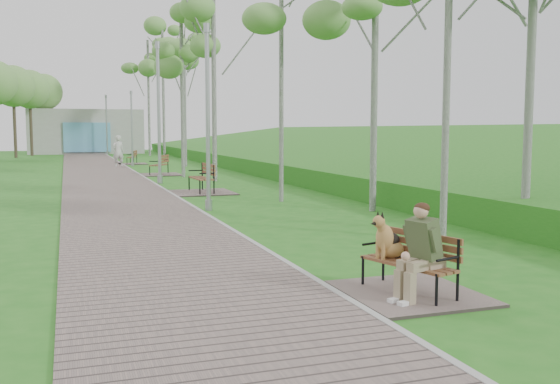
% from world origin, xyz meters
% --- Properties ---
extents(ground, '(120.00, 120.00, 0.00)m').
position_xyz_m(ground, '(0.00, 0.00, 0.00)').
color(ground, '#22681A').
rests_on(ground, ground).
extents(walkway, '(3.50, 67.00, 0.04)m').
position_xyz_m(walkway, '(-1.75, 21.50, 0.02)').
color(walkway, '#685954').
rests_on(walkway, ground).
extents(kerb, '(0.10, 67.00, 0.05)m').
position_xyz_m(kerb, '(0.00, 21.50, 0.03)').
color(kerb, '#999993').
rests_on(kerb, ground).
extents(embankment, '(14.00, 70.00, 1.60)m').
position_xyz_m(embankment, '(12.00, 20.00, 0.00)').
color(embankment, '#3C8328').
rests_on(embankment, ground).
extents(building_north, '(10.00, 5.20, 4.00)m').
position_xyz_m(building_north, '(-1.50, 50.97, 1.99)').
color(building_north, '#9E9E99').
rests_on(building_north, ground).
extents(bench_main, '(1.68, 1.86, 1.46)m').
position_xyz_m(bench_main, '(0.84, -2.42, 0.41)').
color(bench_main, '#685954').
rests_on(bench_main, ground).
extents(bench_second, '(2.05, 2.28, 1.26)m').
position_xyz_m(bench_second, '(1.05, 11.63, 0.24)').
color(bench_second, '#685954').
rests_on(bench_second, ground).
extents(bench_third, '(1.95, 2.16, 1.20)m').
position_xyz_m(bench_third, '(0.90, 20.78, 0.22)').
color(bench_third, '#685954').
rests_on(bench_third, ground).
extents(bench_far, '(1.75, 1.95, 1.08)m').
position_xyz_m(bench_far, '(0.62, 30.91, 0.20)').
color(bench_far, '#685954').
rests_on(bench_far, ground).
extents(lamp_post_near, '(0.19, 0.19, 4.96)m').
position_xyz_m(lamp_post_near, '(0.28, 7.00, 2.32)').
color(lamp_post_near, '#94979C').
rests_on(lamp_post_near, ground).
extents(lamp_post_second, '(0.22, 0.22, 5.66)m').
position_xyz_m(lamp_post_second, '(0.25, 15.99, 2.65)').
color(lamp_post_second, '#94979C').
rests_on(lamp_post_second, ground).
extents(lamp_post_third, '(0.17, 0.17, 4.46)m').
position_xyz_m(lamp_post_third, '(0.42, 28.54, 2.09)').
color(lamp_post_third, '#94979C').
rests_on(lamp_post_third, ground).
extents(lamp_post_far, '(0.20, 0.20, 5.18)m').
position_xyz_m(lamp_post_far, '(0.12, 47.15, 2.42)').
color(lamp_post_far, '#94979C').
rests_on(lamp_post_far, ground).
extents(pedestrian_near, '(0.76, 0.59, 1.85)m').
position_xyz_m(pedestrian_near, '(-0.47, 27.71, 0.93)').
color(pedestrian_near, beige).
rests_on(pedestrian_near, ground).
extents(birch_near_a, '(2.40, 2.40, 7.62)m').
position_xyz_m(birch_near_a, '(2.83, 8.35, 5.98)').
color(birch_near_a, silver).
rests_on(birch_near_a, ground).
extents(birch_mid_a, '(2.79, 2.79, 9.03)m').
position_xyz_m(birch_mid_a, '(2.63, 16.39, 7.09)').
color(birch_mid_a, silver).
rests_on(birch_mid_a, ground).
extents(birch_mid_c, '(2.38, 2.38, 7.64)m').
position_xyz_m(birch_mid_c, '(1.76, 19.01, 6.00)').
color(birch_mid_c, silver).
rests_on(birch_mid_c, ground).
extents(birch_far_b, '(2.60, 2.60, 7.98)m').
position_xyz_m(birch_far_b, '(3.40, 27.36, 6.27)').
color(birch_far_b, silver).
rests_on(birch_far_b, ground).
extents(birch_distant_a, '(2.90, 2.90, 9.91)m').
position_xyz_m(birch_distant_a, '(3.35, 43.65, 7.78)').
color(birch_distant_a, silver).
rests_on(birch_distant_a, ground).
extents(birch_distant_b, '(2.93, 2.93, 11.17)m').
position_xyz_m(birch_distant_b, '(4.25, 41.46, 8.77)').
color(birch_distant_b, silver).
rests_on(birch_distant_b, ground).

